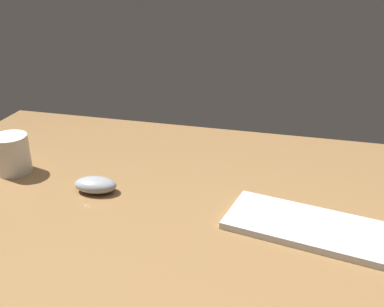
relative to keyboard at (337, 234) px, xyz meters
The scene contains 4 objects.
desk 33.92cm from the keyboard, 165.47° to the left, with size 140.00×84.00×2.00cm, color olive.
keyboard is the anchor object (origin of this frame).
computer_mouse 53.13cm from the keyboard, behind, with size 9.83×5.84×3.46cm, color #999EA5.
coffee_mug 77.70cm from the keyboard, behind, with size 8.60×8.60×9.55cm, color silver.
Camera 1 is at (24.18, -87.31, 53.59)cm, focal length 42.93 mm.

